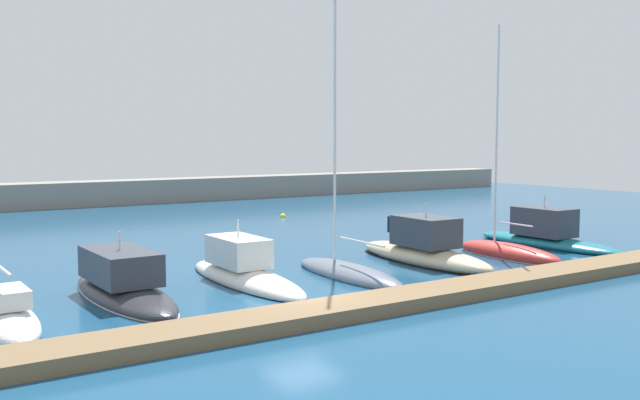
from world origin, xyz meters
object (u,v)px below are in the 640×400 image
(sailboat_red_eighth, at_px, (508,252))
(motorboat_ivory_fifth, at_px, (243,273))
(motorboat_charcoal_fourth, at_px, (122,284))
(sailboat_white_third, at_px, (2,315))
(mooring_buoy_yellow, at_px, (283,217))
(sailboat_slate_sixth, at_px, (348,271))
(motorboat_sand_seventh, at_px, (423,249))
(motorboat_teal_ninth, at_px, (545,234))

(sailboat_red_eighth, bearing_deg, motorboat_ivory_fifth, 84.35)
(motorboat_charcoal_fourth, bearing_deg, sailboat_white_third, 112.93)
(motorboat_ivory_fifth, bearing_deg, mooring_buoy_yellow, -34.37)
(mooring_buoy_yellow, bearing_deg, sailboat_white_third, -136.20)
(sailboat_slate_sixth, xyz_separation_m, sailboat_red_eighth, (9.61, -0.45, 0.03))
(sailboat_red_eighth, bearing_deg, sailboat_white_third, 92.79)
(sailboat_white_third, relative_size, motorboat_sand_seventh, 1.33)
(sailboat_red_eighth, height_order, mooring_buoy_yellow, sailboat_red_eighth)
(sailboat_white_third, height_order, motorboat_sand_seventh, sailboat_white_third)
(motorboat_ivory_fifth, bearing_deg, motorboat_teal_ninth, -91.54)
(sailboat_white_third, distance_m, mooring_buoy_yellow, 32.27)
(sailboat_red_eighth, relative_size, mooring_buoy_yellow, 23.06)
(motorboat_ivory_fifth, bearing_deg, sailboat_white_third, 102.44)
(motorboat_charcoal_fourth, height_order, motorboat_sand_seventh, motorboat_sand_seventh)
(sailboat_red_eighth, distance_m, motorboat_teal_ninth, 4.94)
(motorboat_ivory_fifth, height_order, motorboat_sand_seventh, motorboat_sand_seventh)
(motorboat_teal_ninth, bearing_deg, mooring_buoy_yellow, 13.09)
(motorboat_charcoal_fourth, bearing_deg, mooring_buoy_yellow, -44.23)
(motorboat_ivory_fifth, xyz_separation_m, motorboat_teal_ninth, (18.63, -0.42, 0.29))
(motorboat_charcoal_fourth, bearing_deg, motorboat_ivory_fifth, -89.82)
(motorboat_charcoal_fourth, relative_size, motorboat_ivory_fifth, 0.96)
(sailboat_white_third, xyz_separation_m, motorboat_teal_ninth, (28.25, 1.75, 0.27))
(sailboat_white_third, distance_m, motorboat_teal_ninth, 28.31)
(sailboat_slate_sixth, relative_size, mooring_buoy_yellow, 28.54)
(motorboat_teal_ninth, xyz_separation_m, mooring_buoy_yellow, (-4.96, 20.59, -0.67))
(sailboat_white_third, bearing_deg, sailboat_slate_sixth, -88.30)
(motorboat_ivory_fifth, relative_size, motorboat_teal_ninth, 0.97)
(motorboat_teal_ninth, height_order, mooring_buoy_yellow, motorboat_teal_ninth)
(sailboat_slate_sixth, height_order, motorboat_sand_seventh, sailboat_slate_sixth)
(sailboat_white_third, height_order, motorboat_teal_ninth, sailboat_white_third)
(mooring_buoy_yellow, bearing_deg, motorboat_ivory_fifth, -124.12)
(mooring_buoy_yellow, bearing_deg, sailboat_red_eighth, -89.31)
(motorboat_charcoal_fourth, bearing_deg, motorboat_sand_seventh, -93.41)
(sailboat_slate_sixth, distance_m, sailboat_red_eighth, 9.63)
(motorboat_sand_seventh, bearing_deg, sailboat_red_eighth, -104.63)
(motorboat_teal_ninth, relative_size, mooring_buoy_yellow, 18.00)
(motorboat_teal_ninth, bearing_deg, sailboat_red_eighth, 107.21)
(sailboat_white_third, relative_size, sailboat_slate_sixth, 0.82)
(sailboat_white_third, relative_size, mooring_buoy_yellow, 23.36)
(sailboat_slate_sixth, relative_size, motorboat_teal_ninth, 1.59)
(sailboat_white_third, xyz_separation_m, mooring_buoy_yellow, (23.29, 22.33, -0.39))
(motorboat_charcoal_fourth, relative_size, mooring_buoy_yellow, 16.87)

